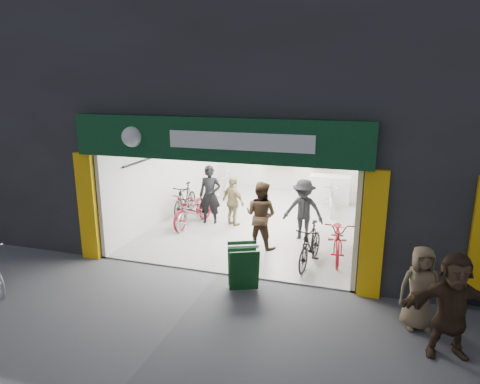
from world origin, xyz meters
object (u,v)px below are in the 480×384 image
at_px(bike_right_front, 310,245).
at_px(sandwich_board, 243,266).
at_px(bike_left_front, 193,212).
at_px(pedestrian_near, 420,288).

xyz_separation_m(bike_right_front, sandwich_board, (-1.15, -1.57, 0.00)).
distance_m(bike_left_front, pedestrian_near, 6.98).
distance_m(bike_left_front, bike_right_front, 4.09).
bearing_deg(bike_right_front, pedestrian_near, -35.01).
bearing_deg(sandwich_board, pedestrian_near, -31.30).
height_order(bike_left_front, sandwich_board, sandwich_board).
height_order(bike_left_front, bike_right_front, bike_right_front).
xyz_separation_m(pedestrian_near, sandwich_board, (-3.33, 0.45, -0.24)).
relative_size(bike_left_front, sandwich_board, 1.89).
height_order(pedestrian_near, sandwich_board, pedestrian_near).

